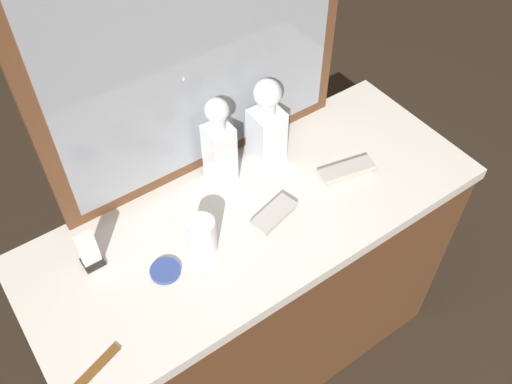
# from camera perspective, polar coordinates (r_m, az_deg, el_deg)

# --- Properties ---
(ground_plane) EXTENTS (6.00, 6.00, 0.00)m
(ground_plane) POSITION_cam_1_polar(r_m,az_deg,el_deg) (2.19, -0.00, -15.93)
(ground_plane) COLOR #2D2319
(dresser) EXTENTS (1.27, 0.51, 0.83)m
(dresser) POSITION_cam_1_polar(r_m,az_deg,el_deg) (1.83, -0.00, -10.31)
(dresser) COLOR brown
(dresser) RESTS_ON ground_plane
(dresser_mirror) EXTENTS (0.87, 0.03, 0.77)m
(dresser_mirror) POSITION_cam_1_polar(r_m,az_deg,el_deg) (1.38, -5.90, 14.52)
(dresser_mirror) COLOR brown
(dresser_mirror) RESTS_ON dresser
(crystal_decanter_front) EXTENTS (0.08, 0.08, 0.28)m
(crystal_decanter_front) POSITION_cam_1_polar(r_m,az_deg,el_deg) (1.54, 1.10, 6.36)
(crystal_decanter_front) COLOR white
(crystal_decanter_front) RESTS_ON dresser
(crystal_decanter_rear) EXTENTS (0.07, 0.07, 0.28)m
(crystal_decanter_rear) POSITION_cam_1_polar(r_m,az_deg,el_deg) (1.49, -3.78, 4.38)
(crystal_decanter_rear) COLOR white
(crystal_decanter_rear) RESTS_ON dresser
(crystal_tumbler_right) EXTENTS (0.07, 0.07, 0.10)m
(crystal_tumbler_right) POSITION_cam_1_polar(r_m,az_deg,el_deg) (1.38, -5.54, -4.55)
(crystal_tumbler_right) COLOR white
(crystal_tumbler_right) RESTS_ON dresser
(silver_brush_right) EXTENTS (0.17, 0.08, 0.02)m
(silver_brush_right) POSITION_cam_1_polar(r_m,az_deg,el_deg) (1.59, 9.28, 2.17)
(silver_brush_right) COLOR #B7A88C
(silver_brush_right) RESTS_ON dresser
(silver_brush_center) EXTENTS (0.14, 0.09, 0.02)m
(silver_brush_center) POSITION_cam_1_polar(r_m,az_deg,el_deg) (1.46, 1.84, -2.38)
(silver_brush_center) COLOR #B7A88C
(silver_brush_center) RESTS_ON dresser
(porcelain_dish) EXTENTS (0.07, 0.07, 0.01)m
(porcelain_dish) POSITION_cam_1_polar(r_m,az_deg,el_deg) (1.39, -9.31, -8.00)
(porcelain_dish) COLOR #33478C
(porcelain_dish) RESTS_ON dresser
(tortoiseshell_comb) EXTENTS (0.14, 0.06, 0.01)m
(tortoiseshell_comb) POSITION_cam_1_polar(r_m,az_deg,el_deg) (1.30, -16.36, -17.20)
(tortoiseshell_comb) COLOR brown
(tortoiseshell_comb) RESTS_ON dresser
(napkin_holder) EXTENTS (0.05, 0.05, 0.11)m
(napkin_holder) POSITION_cam_1_polar(r_m,az_deg,el_deg) (1.41, -16.79, -5.89)
(napkin_holder) COLOR black
(napkin_holder) RESTS_ON dresser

